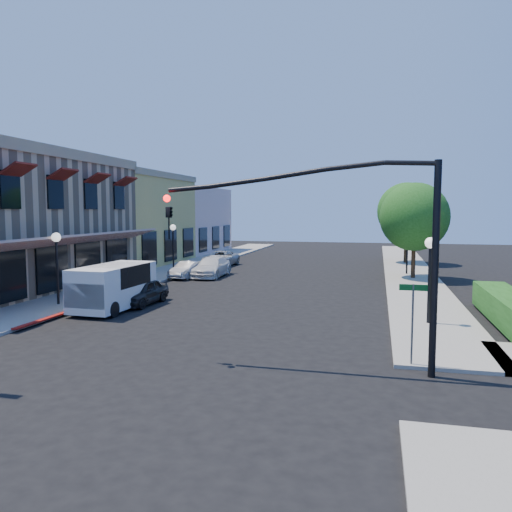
% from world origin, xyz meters
% --- Properties ---
extents(ground, '(120.00, 120.00, 0.00)m').
position_xyz_m(ground, '(0.00, 0.00, 0.00)').
color(ground, black).
rests_on(ground, ground).
extents(sidewalk_left, '(3.50, 50.00, 0.12)m').
position_xyz_m(sidewalk_left, '(-8.75, 27.00, 0.06)').
color(sidewalk_left, gray).
rests_on(sidewalk_left, ground).
extents(sidewalk_right, '(3.50, 50.00, 0.12)m').
position_xyz_m(sidewalk_right, '(8.75, 27.00, 0.06)').
color(sidewalk_right, gray).
rests_on(sidewalk_right, ground).
extents(curb_red_strip, '(0.25, 10.00, 0.06)m').
position_xyz_m(curb_red_strip, '(-6.90, 8.00, 0.00)').
color(curb_red_strip, maroon).
rests_on(curb_red_strip, ground).
extents(yellow_stucco_building, '(10.00, 12.00, 7.60)m').
position_xyz_m(yellow_stucco_building, '(-15.50, 26.00, 3.80)').
color(yellow_stucco_building, tan).
rests_on(yellow_stucco_building, ground).
extents(pink_stucco_building, '(10.00, 12.00, 7.00)m').
position_xyz_m(pink_stucco_building, '(-15.50, 38.00, 3.50)').
color(pink_stucco_building, '#C39994').
rests_on(pink_stucco_building, ground).
extents(hedge, '(1.40, 8.00, 1.10)m').
position_xyz_m(hedge, '(11.70, 9.00, 0.00)').
color(hedge, '#1A4B15').
rests_on(hedge, ground).
extents(street_tree_a, '(4.56, 4.56, 6.48)m').
position_xyz_m(street_tree_a, '(8.80, 22.00, 4.19)').
color(street_tree_a, '#311F13').
rests_on(street_tree_a, ground).
extents(street_tree_b, '(4.94, 4.94, 7.02)m').
position_xyz_m(street_tree_b, '(8.80, 32.00, 4.54)').
color(street_tree_b, '#311F13').
rests_on(street_tree_b, ground).
extents(signal_mast_arm, '(8.01, 0.39, 6.00)m').
position_xyz_m(signal_mast_arm, '(5.86, 1.50, 4.09)').
color(signal_mast_arm, black).
rests_on(signal_mast_arm, ground).
extents(street_name_sign, '(0.80, 0.06, 2.50)m').
position_xyz_m(street_name_sign, '(7.50, 2.20, 1.70)').
color(street_name_sign, '#595B5E').
rests_on(street_name_sign, ground).
extents(lamppost_left_near, '(0.44, 0.44, 3.57)m').
position_xyz_m(lamppost_left_near, '(-8.50, 8.00, 2.74)').
color(lamppost_left_near, black).
rests_on(lamppost_left_near, ground).
extents(lamppost_left_far, '(0.44, 0.44, 3.57)m').
position_xyz_m(lamppost_left_far, '(-8.50, 22.00, 2.74)').
color(lamppost_left_far, black).
rests_on(lamppost_left_far, ground).
extents(lamppost_right_near, '(0.44, 0.44, 3.57)m').
position_xyz_m(lamppost_right_near, '(8.50, 8.00, 2.74)').
color(lamppost_right_near, black).
rests_on(lamppost_right_near, ground).
extents(lamppost_right_far, '(0.44, 0.44, 3.57)m').
position_xyz_m(lamppost_right_far, '(8.50, 24.00, 2.74)').
color(lamppost_right_far, black).
rests_on(lamppost_right_far, ground).
extents(white_van, '(2.20, 4.75, 2.08)m').
position_xyz_m(white_van, '(-5.50, 7.92, 1.20)').
color(white_van, silver).
rests_on(white_van, ground).
extents(parked_car_a, '(1.61, 3.68, 1.23)m').
position_xyz_m(parked_car_a, '(-4.80, 9.41, 0.62)').
color(parked_car_a, black).
rests_on(parked_car_a, ground).
extents(parked_car_b, '(1.62, 3.57, 1.14)m').
position_xyz_m(parked_car_b, '(-6.20, 19.00, 0.57)').
color(parked_car_b, '#B2B4B7').
rests_on(parked_car_b, ground).
extents(parked_car_c, '(1.89, 4.65, 1.35)m').
position_xyz_m(parked_car_c, '(-4.80, 20.00, 0.67)').
color(parked_car_c, silver).
rests_on(parked_car_c, ground).
extents(parked_car_d, '(2.31, 4.62, 1.26)m').
position_xyz_m(parked_car_d, '(-6.20, 26.38, 0.63)').
color(parked_car_d, '#A4A7A9').
rests_on(parked_car_d, ground).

